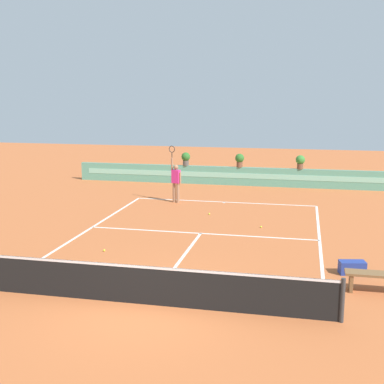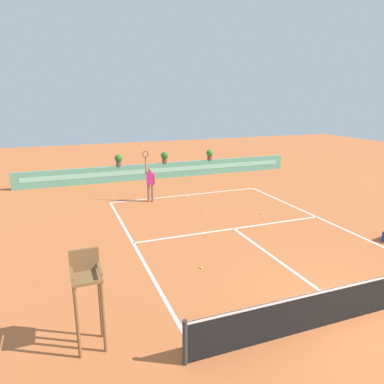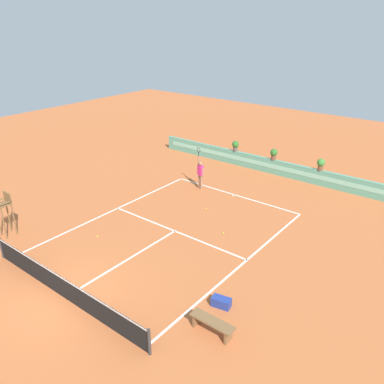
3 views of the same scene
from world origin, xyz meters
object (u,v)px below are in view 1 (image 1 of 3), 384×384
gear_bag (352,267)px  tennis_ball_by_sideline (104,250)px  bench_courtside (378,278)px  tennis_player (176,180)px  potted_plant_right (300,161)px  potted_plant_left (186,158)px  tennis_ball_mid_court (209,214)px  tennis_ball_near_baseline (261,227)px  potted_plant_centre (240,159)px

gear_bag → tennis_ball_by_sideline: bearing=176.6°
bench_courtside → tennis_player: 12.09m
gear_bag → potted_plant_right: bearing=96.9°
tennis_ball_by_sideline → potted_plant_left: 12.79m
tennis_ball_mid_court → tennis_ball_by_sideline: 6.08m
gear_bag → tennis_ball_mid_court: 7.94m
tennis_ball_near_baseline → tennis_ball_mid_court: bearing=144.0°
tennis_ball_near_baseline → gear_bag: bearing=-57.0°
tennis_ball_by_sideline → gear_bag: bearing=-3.4°
tennis_player → potted_plant_right: tennis_player is taller
bench_courtside → potted_plant_left: bearing=119.8°
gear_bag → potted_plant_right: size_ratio=0.97×
potted_plant_right → potted_plant_centre: 3.19m
tennis_ball_by_sideline → tennis_ball_near_baseline: bearing=41.0°
tennis_ball_near_baseline → potted_plant_centre: (-1.92, 8.73, 1.38)m
tennis_ball_mid_court → potted_plant_centre: potted_plant_centre is taller
tennis_ball_by_sideline → potted_plant_right: 14.07m
tennis_player → tennis_ball_mid_court: (1.93, -2.07, -1.02)m
potted_plant_right → gear_bag: bearing=-83.1°
potted_plant_right → tennis_ball_by_sideline: bearing=-114.7°
gear_bag → tennis_ball_near_baseline: gear_bag is taller
tennis_ball_mid_court → potted_plant_right: potted_plant_right is taller
tennis_player → potted_plant_left: 5.09m
tennis_ball_near_baseline → tennis_ball_by_sideline: bearing=-139.0°
tennis_ball_by_sideline → potted_plant_centre: size_ratio=0.09×
bench_courtside → potted_plant_right: (-2.10, 14.44, 1.04)m
tennis_player → potted_plant_centre: size_ratio=3.57×
tennis_player → potted_plant_centre: tennis_player is taller
potted_plant_centre → tennis_ball_mid_court: bearing=-92.7°
tennis_player → potted_plant_centre: 5.53m
tennis_ball_mid_court → potted_plant_right: 8.05m
tennis_ball_near_baseline → potted_plant_left: (-4.89, 8.73, 1.38)m
tennis_ball_near_baseline → potted_plant_centre: size_ratio=0.09×
potted_plant_right → tennis_ball_near_baseline: bearing=-98.3°
tennis_ball_near_baseline → potted_plant_centre: 9.05m
tennis_ball_mid_court → potted_plant_centre: (0.33, 7.10, 1.38)m
tennis_player → tennis_ball_near_baseline: tennis_player is taller
potted_plant_centre → potted_plant_left: bearing=180.0°
tennis_ball_mid_court → tennis_player: bearing=133.1°
tennis_ball_near_baseline → bench_courtside: bearing=-59.4°
gear_bag → potted_plant_left: 15.33m
bench_courtside → tennis_ball_near_baseline: bearing=120.6°
tennis_ball_by_sideline → potted_plant_right: size_ratio=0.09×
tennis_ball_near_baseline → tennis_ball_by_sideline: same height
tennis_player → gear_bag: bearing=-49.0°
potted_plant_centre → tennis_ball_near_baseline: bearing=-77.6°
gear_bag → tennis_player: 10.80m
gear_bag → tennis_ball_mid_court: bearing=130.2°
bench_courtside → gear_bag: bearing=111.4°
tennis_ball_mid_court → tennis_ball_by_sideline: (-2.33, -5.62, 0.00)m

